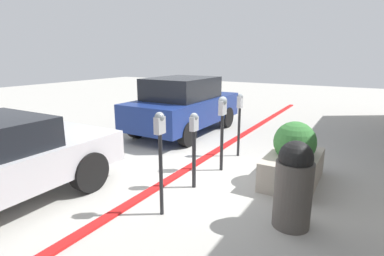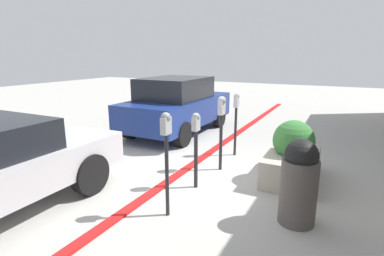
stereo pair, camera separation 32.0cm
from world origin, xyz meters
name	(u,v)px [view 1 (the left image)]	position (x,y,z in m)	size (l,w,h in m)	color
ground_plane	(186,173)	(0.00, 0.00, 0.00)	(40.00, 40.00, 0.00)	#ADAAA3
curb_strip	(182,172)	(0.00, 0.08, 0.02)	(19.00, 0.16, 0.04)	red
parking_meter_nearest	(160,142)	(-1.49, -0.51, 1.09)	(0.16, 0.14, 1.52)	#232326
parking_meter_second	(194,138)	(-0.45, -0.46, 0.90)	(0.16, 0.14, 1.33)	#232326
parking_meter_middle	(222,117)	(0.53, -0.52, 1.09)	(0.20, 0.17, 1.50)	#232326
parking_meter_fourth	(239,114)	(1.54, -0.48, 0.98)	(0.14, 0.12, 1.44)	#232326
planter_box	(293,159)	(0.65, -1.89, 0.45)	(1.52, 0.87, 1.13)	#B2A899
parked_car_middle	(184,105)	(2.75, 1.75, 0.84)	(3.96, 1.87, 1.64)	navy
trash_bin	(294,184)	(-0.84, -2.21, 0.60)	(0.50, 0.50, 1.20)	#514C47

